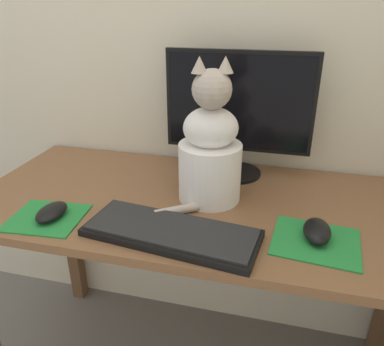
{
  "coord_description": "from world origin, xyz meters",
  "views": [
    {
      "loc": [
        0.2,
        -0.94,
        1.27
      ],
      "look_at": [
        -0.01,
        -0.09,
        0.86
      ],
      "focal_mm": 35.0,
      "sensor_mm": 36.0,
      "label": 1
    }
  ],
  "objects": [
    {
      "name": "computer_mouse_left",
      "position": [
        -0.37,
        -0.19,
        0.76
      ],
      "size": [
        0.07,
        0.11,
        0.03
      ],
      "color": "black",
      "rests_on": "mousepad_left"
    },
    {
      "name": "mousepad_left",
      "position": [
        -0.39,
        -0.2,
        0.74
      ],
      "size": [
        0.2,
        0.18,
        0.0
      ],
      "rotation": [
        0.0,
        0.0,
        0.08
      ],
      "color": "#238438",
      "rests_on": "desk"
    },
    {
      "name": "computer_mouse_right",
      "position": [
        0.31,
        -0.12,
        0.76
      ],
      "size": [
        0.07,
        0.11,
        0.04
      ],
      "color": "black",
      "rests_on": "mousepad_right"
    },
    {
      "name": "monitor",
      "position": [
        0.06,
        0.21,
        0.96
      ],
      "size": [
        0.46,
        0.17,
        0.4
      ],
      "color": "black",
      "rests_on": "desk"
    },
    {
      "name": "desk",
      "position": [
        0.0,
        0.0,
        0.63
      ],
      "size": [
        1.37,
        0.61,
        0.74
      ],
      "color": "brown",
      "rests_on": "ground_plane"
    },
    {
      "name": "wall_back",
      "position": [
        0.0,
        0.34,
        1.25
      ],
      "size": [
        7.0,
        0.04,
        2.5
      ],
      "color": "beige",
      "rests_on": "ground_plane"
    },
    {
      "name": "mousepad_right",
      "position": [
        0.31,
        -0.14,
        0.74
      ],
      "size": [
        0.22,
        0.2,
        0.0
      ],
      "rotation": [
        0.0,
        0.0,
        -0.1
      ],
      "color": "#238438",
      "rests_on": "desk"
    },
    {
      "name": "keyboard",
      "position": [
        -0.04,
        -0.2,
        0.75
      ],
      "size": [
        0.45,
        0.22,
        0.02
      ],
      "rotation": [
        0.0,
        0.0,
        -0.12
      ],
      "color": "black",
      "rests_on": "desk"
    },
    {
      "name": "cat",
      "position": [
        0.01,
        0.02,
        0.89
      ],
      "size": [
        0.24,
        0.27,
        0.41
      ],
      "rotation": [
        0.0,
        0.0,
        0.27
      ],
      "color": "white",
      "rests_on": "desk"
    }
  ]
}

